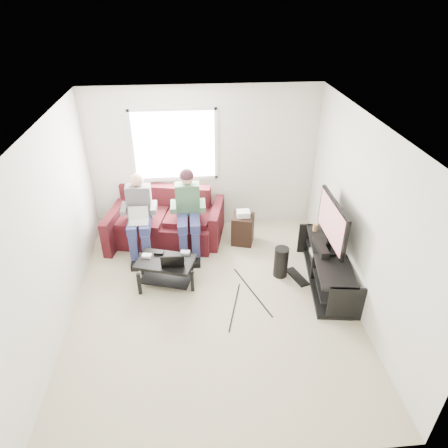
# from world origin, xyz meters

# --- Properties ---
(floor) EXTENTS (4.50, 4.50, 0.00)m
(floor) POSITION_xyz_m (0.00, 0.00, 0.00)
(floor) COLOR #BFB394
(floor) RESTS_ON ground
(ceiling) EXTENTS (4.50, 4.50, 0.00)m
(ceiling) POSITION_xyz_m (0.00, 0.00, 2.60)
(ceiling) COLOR white
(ceiling) RESTS_ON wall_back
(wall_back) EXTENTS (4.50, 0.00, 4.50)m
(wall_back) POSITION_xyz_m (0.00, 2.25, 1.30)
(wall_back) COLOR silver
(wall_back) RESTS_ON floor
(wall_front) EXTENTS (4.50, 0.00, 4.50)m
(wall_front) POSITION_xyz_m (0.00, -2.25, 1.30)
(wall_front) COLOR silver
(wall_front) RESTS_ON floor
(wall_left) EXTENTS (0.00, 4.50, 4.50)m
(wall_left) POSITION_xyz_m (-2.00, 0.00, 1.30)
(wall_left) COLOR silver
(wall_left) RESTS_ON floor
(wall_right) EXTENTS (0.00, 4.50, 4.50)m
(wall_right) POSITION_xyz_m (2.00, 0.00, 1.30)
(wall_right) COLOR silver
(wall_right) RESTS_ON floor
(window) EXTENTS (1.48, 0.04, 1.28)m
(window) POSITION_xyz_m (-0.50, 2.23, 1.60)
(window) COLOR white
(window) RESTS_ON wall_back
(sofa) EXTENTS (2.13, 1.24, 0.91)m
(sofa) POSITION_xyz_m (-0.71, 1.77, 0.33)
(sofa) COLOR #451111
(sofa) RESTS_ON floor
(person_left) EXTENTS (0.40, 0.70, 1.38)m
(person_left) POSITION_xyz_m (-1.11, 1.42, 0.76)
(person_left) COLOR navy
(person_left) RESTS_ON sofa
(person_right) EXTENTS (0.40, 0.71, 1.43)m
(person_right) POSITION_xyz_m (-0.31, 1.44, 0.82)
(person_right) COLOR navy
(person_right) RESTS_ON sofa
(laptop_silver) EXTENTS (0.38, 0.34, 0.24)m
(laptop_silver) POSITION_xyz_m (-1.11, 1.24, 0.75)
(laptop_silver) COLOR silver
(laptop_silver) RESTS_ON person_left
(coffee_table) EXTENTS (0.95, 0.74, 0.42)m
(coffee_table) POSITION_xyz_m (-0.68, 0.54, 0.31)
(coffee_table) COLOR black
(coffee_table) RESTS_ON floor
(laptop_black) EXTENTS (0.38, 0.30, 0.24)m
(laptop_black) POSITION_xyz_m (-0.56, 0.46, 0.54)
(laptop_black) COLOR black
(laptop_black) RESTS_ON coffee_table
(controller_a) EXTENTS (0.15, 0.11, 0.04)m
(controller_a) POSITION_xyz_m (-0.96, 0.66, 0.44)
(controller_a) COLOR silver
(controller_a) RESTS_ON coffee_table
(controller_b) EXTENTS (0.15, 0.11, 0.04)m
(controller_b) POSITION_xyz_m (-0.78, 0.72, 0.44)
(controller_b) COLOR black
(controller_b) RESTS_ON coffee_table
(controller_c) EXTENTS (0.16, 0.12, 0.04)m
(controller_c) POSITION_xyz_m (-0.38, 0.69, 0.44)
(controller_c) COLOR gray
(controller_c) RESTS_ON coffee_table
(tv_stand) EXTENTS (0.72, 1.72, 0.55)m
(tv_stand) POSITION_xyz_m (1.77, 0.33, 0.25)
(tv_stand) COLOR black
(tv_stand) RESTS_ON floor
(tv) EXTENTS (0.12, 1.10, 0.81)m
(tv) POSITION_xyz_m (1.77, 0.43, 1.01)
(tv) COLOR black
(tv) RESTS_ON tv_stand
(soundbar) EXTENTS (0.12, 0.50, 0.10)m
(soundbar) POSITION_xyz_m (1.65, 0.43, 0.60)
(soundbar) COLOR black
(soundbar) RESTS_ON tv_stand
(drink_cup) EXTENTS (0.08, 0.08, 0.12)m
(drink_cup) POSITION_xyz_m (1.72, 0.96, 0.61)
(drink_cup) COLOR #B27B4D
(drink_cup) RESTS_ON tv_stand
(console_white) EXTENTS (0.30, 0.22, 0.06)m
(console_white) POSITION_xyz_m (1.77, -0.07, 0.32)
(console_white) COLOR silver
(console_white) RESTS_ON tv_stand
(console_grey) EXTENTS (0.34, 0.26, 0.08)m
(console_grey) POSITION_xyz_m (1.77, 0.63, 0.33)
(console_grey) COLOR gray
(console_grey) RESTS_ON tv_stand
(console_black) EXTENTS (0.38, 0.30, 0.07)m
(console_black) POSITION_xyz_m (1.77, 0.28, 0.33)
(console_black) COLOR black
(console_black) RESTS_ON tv_stand
(subwoofer) EXTENTS (0.22, 0.22, 0.51)m
(subwoofer) POSITION_xyz_m (1.10, 0.56, 0.25)
(subwoofer) COLOR black
(subwoofer) RESTS_ON floor
(keyboard_floor) EXTENTS (0.31, 0.50, 0.03)m
(keyboard_floor) POSITION_xyz_m (1.36, 0.47, 0.01)
(keyboard_floor) COLOR black
(keyboard_floor) RESTS_ON floor
(end_table) EXTENTS (0.36, 0.36, 0.63)m
(end_table) POSITION_xyz_m (0.63, 1.55, 0.28)
(end_table) COLOR black
(end_table) RESTS_ON floor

